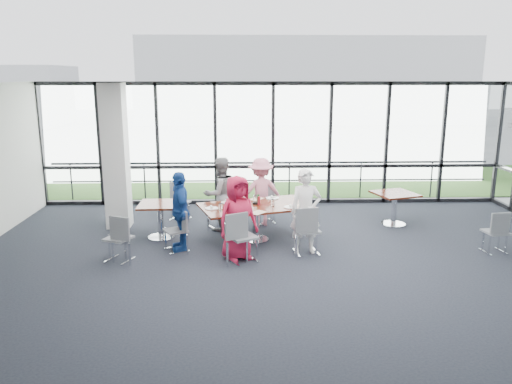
{
  "coord_description": "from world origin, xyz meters",
  "views": [
    {
      "loc": [
        -0.85,
        -7.97,
        3.35
      ],
      "look_at": [
        -0.55,
        1.62,
        1.1
      ],
      "focal_mm": 35.0,
      "sensor_mm": 36.0,
      "label": 1
    }
  ],
  "objects_px": {
    "side_table_left": "(160,209)",
    "chair_spare_lb": "(180,202)",
    "diner_near_left": "(238,218)",
    "chair_main_nr": "(307,230)",
    "chair_main_end": "(176,231)",
    "main_table": "(256,210)",
    "side_table_right": "(395,198)",
    "chair_main_nl": "(243,237)",
    "diner_near_right": "(306,211)",
    "diner_far_left": "(220,194)",
    "chair_main_fr": "(265,205)",
    "structural_column": "(116,157)",
    "diner_far_right": "(261,192)",
    "chair_spare_r": "(496,232)",
    "diner_end": "(180,211)",
    "chair_spare_la": "(118,238)",
    "chair_main_fl": "(220,208)"
  },
  "relations": [
    {
      "from": "side_table_left",
      "to": "chair_spare_lb",
      "type": "height_order",
      "value": "chair_spare_lb"
    },
    {
      "from": "diner_near_left",
      "to": "chair_main_nr",
      "type": "xyz_separation_m",
      "value": [
        1.32,
        0.25,
        -0.33
      ]
    },
    {
      "from": "chair_main_end",
      "to": "chair_spare_lb",
      "type": "distance_m",
      "value": 2.17
    },
    {
      "from": "main_table",
      "to": "chair_spare_lb",
      "type": "distance_m",
      "value": 2.36
    },
    {
      "from": "side_table_right",
      "to": "chair_main_nl",
      "type": "relative_size",
      "value": 1.15
    },
    {
      "from": "diner_near_right",
      "to": "diner_far_left",
      "type": "bearing_deg",
      "value": 133.59
    },
    {
      "from": "diner_far_left",
      "to": "chair_main_end",
      "type": "xyz_separation_m",
      "value": [
        -0.82,
        -1.36,
        -0.4
      ]
    },
    {
      "from": "diner_near_right",
      "to": "chair_main_fr",
      "type": "relative_size",
      "value": 1.93
    },
    {
      "from": "main_table",
      "to": "chair_main_end",
      "type": "relative_size",
      "value": 3.02
    },
    {
      "from": "structural_column",
      "to": "diner_far_right",
      "type": "xyz_separation_m",
      "value": [
        3.2,
        0.01,
        -0.82
      ]
    },
    {
      "from": "structural_column",
      "to": "diner_far_left",
      "type": "bearing_deg",
      "value": -7.84
    },
    {
      "from": "diner_near_left",
      "to": "chair_main_nr",
      "type": "bearing_deg",
      "value": -18.93
    },
    {
      "from": "diner_far_right",
      "to": "chair_spare_r",
      "type": "distance_m",
      "value": 4.87
    },
    {
      "from": "diner_near_right",
      "to": "chair_spare_lb",
      "type": "xyz_separation_m",
      "value": [
        -2.68,
        2.33,
        -0.4
      ]
    },
    {
      "from": "chair_main_nl",
      "to": "diner_end",
      "type": "bearing_deg",
      "value": 120.88
    },
    {
      "from": "structural_column",
      "to": "chair_main_nl",
      "type": "distance_m",
      "value": 3.77
    },
    {
      "from": "diner_near_right",
      "to": "chair_main_nl",
      "type": "xyz_separation_m",
      "value": [
        -1.21,
        -0.45,
        -0.35
      ]
    },
    {
      "from": "chair_main_nr",
      "to": "diner_near_left",
      "type": "bearing_deg",
      "value": -178.58
    },
    {
      "from": "main_table",
      "to": "chair_spare_r",
      "type": "xyz_separation_m",
      "value": [
        4.59,
        -0.89,
        -0.23
      ]
    },
    {
      "from": "structural_column",
      "to": "chair_spare_lb",
      "type": "bearing_deg",
      "value": 20.59
    },
    {
      "from": "side_table_left",
      "to": "diner_end",
      "type": "relative_size",
      "value": 0.56
    },
    {
      "from": "chair_spare_la",
      "to": "chair_spare_r",
      "type": "distance_m",
      "value": 7.15
    },
    {
      "from": "side_table_right",
      "to": "chair_main_fl",
      "type": "distance_m",
      "value": 3.96
    },
    {
      "from": "chair_main_end",
      "to": "chair_spare_r",
      "type": "height_order",
      "value": "chair_spare_r"
    },
    {
      "from": "diner_end",
      "to": "chair_main_fr",
      "type": "bearing_deg",
      "value": 121.41
    },
    {
      "from": "diner_far_right",
      "to": "chair_main_fl",
      "type": "distance_m",
      "value": 0.99
    },
    {
      "from": "diner_far_left",
      "to": "chair_main_fr",
      "type": "height_order",
      "value": "diner_far_left"
    },
    {
      "from": "diner_near_right",
      "to": "chair_spare_la",
      "type": "height_order",
      "value": "diner_near_right"
    },
    {
      "from": "diner_near_left",
      "to": "chair_spare_r",
      "type": "height_order",
      "value": "diner_near_left"
    },
    {
      "from": "side_table_right",
      "to": "chair_main_nr",
      "type": "bearing_deg",
      "value": -140.88
    },
    {
      "from": "diner_near_right",
      "to": "chair_main_end",
      "type": "bearing_deg",
      "value": 171.93
    },
    {
      "from": "diner_far_left",
      "to": "diner_end",
      "type": "xyz_separation_m",
      "value": [
        -0.73,
        -1.26,
        -0.03
      ]
    },
    {
      "from": "chair_main_fl",
      "to": "chair_spare_la",
      "type": "bearing_deg",
      "value": 16.73
    },
    {
      "from": "diner_near_right",
      "to": "chair_spare_la",
      "type": "bearing_deg",
      "value": -178.54
    },
    {
      "from": "diner_far_right",
      "to": "chair_main_nr",
      "type": "xyz_separation_m",
      "value": [
        0.8,
        -1.91,
        -0.31
      ]
    },
    {
      "from": "chair_spare_lb",
      "to": "side_table_right",
      "type": "bearing_deg",
      "value": -164.17
    },
    {
      "from": "side_table_left",
      "to": "chair_main_nl",
      "type": "bearing_deg",
      "value": -39.58
    },
    {
      "from": "chair_main_nl",
      "to": "chair_main_nr",
      "type": "distance_m",
      "value": 1.29
    },
    {
      "from": "diner_far_left",
      "to": "chair_main_nl",
      "type": "distance_m",
      "value": 2.05
    },
    {
      "from": "chair_main_end",
      "to": "main_table",
      "type": "bearing_deg",
      "value": 82.32
    },
    {
      "from": "main_table",
      "to": "chair_main_fl",
      "type": "xyz_separation_m",
      "value": [
        -0.76,
        0.9,
        -0.2
      ]
    },
    {
      "from": "structural_column",
      "to": "chair_spare_la",
      "type": "relative_size",
      "value": 3.66
    },
    {
      "from": "diner_end",
      "to": "chair_main_end",
      "type": "relative_size",
      "value": 1.89
    },
    {
      "from": "chair_main_end",
      "to": "chair_spare_r",
      "type": "xyz_separation_m",
      "value": [
        6.16,
        -0.29,
        0.0
      ]
    },
    {
      "from": "chair_spare_lb",
      "to": "chair_main_fl",
      "type": "bearing_deg",
      "value": 168.29
    },
    {
      "from": "main_table",
      "to": "chair_main_nl",
      "type": "distance_m",
      "value": 1.25
    },
    {
      "from": "chair_main_nr",
      "to": "chair_spare_la",
      "type": "xyz_separation_m",
      "value": [
        -3.51,
        -0.29,
        -0.03
      ]
    },
    {
      "from": "side_table_right",
      "to": "diner_far_left",
      "type": "bearing_deg",
      "value": -176.52
    },
    {
      "from": "diner_near_left",
      "to": "diner_end",
      "type": "height_order",
      "value": "diner_near_left"
    },
    {
      "from": "diner_far_left",
      "to": "chair_main_end",
      "type": "height_order",
      "value": "diner_far_left"
    }
  ]
}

